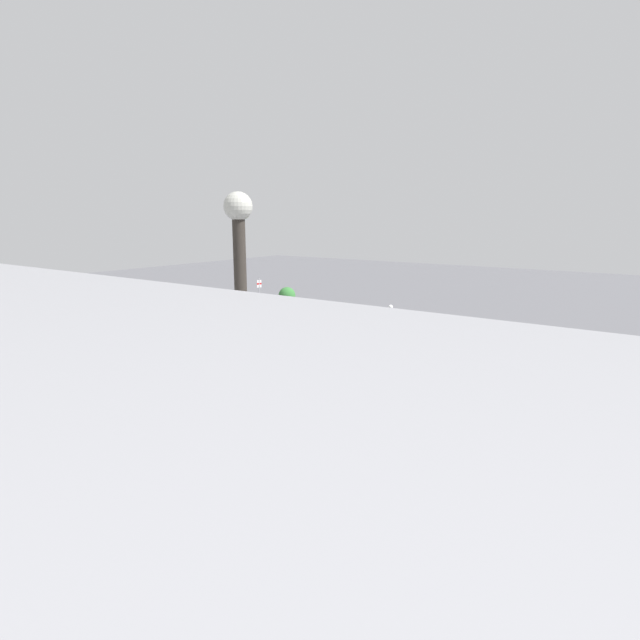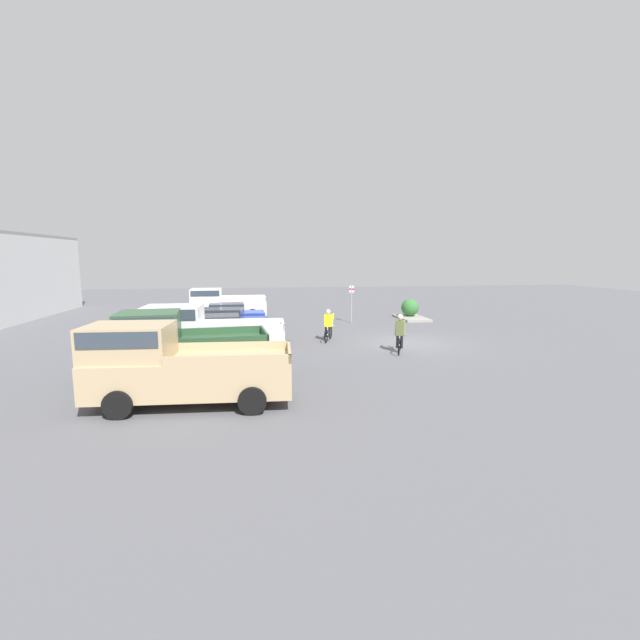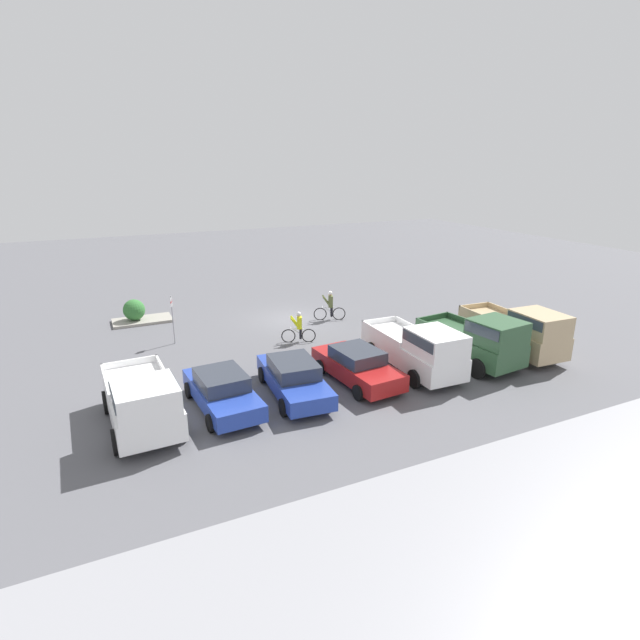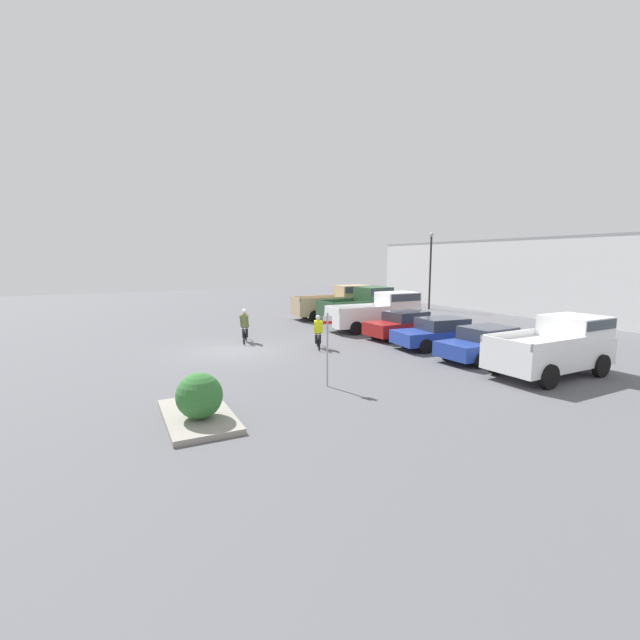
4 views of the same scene
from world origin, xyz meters
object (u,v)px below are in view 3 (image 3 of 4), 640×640
object	(u,v)px
pickup_truck_2	(419,348)
pickup_truck_3	(142,401)
cyclist_1	(330,306)
fire_lane_sign	(172,315)
sedan_0	(357,365)
shrub	(134,310)
cyclist_0	(299,327)
pickup_truck_0	(519,330)
sedan_2	(222,390)
sedan_1	(294,377)
pickup_truck_1	(478,340)

from	to	relation	value
pickup_truck_2	pickup_truck_3	size ratio (longest dim) A/B	1.14
cyclist_1	fire_lane_sign	world-z (taller)	fire_lane_sign
pickup_truck_2	sedan_0	bearing A→B (deg)	-6.96
sedan_0	shrub	bearing A→B (deg)	-58.75
cyclist_0	shrub	xyz separation A→B (m)	(7.14, -6.89, -0.04)
pickup_truck_0	fire_lane_sign	bearing A→B (deg)	-29.99
sedan_2	cyclist_0	xyz separation A→B (m)	(-5.29, -5.32, 0.08)
sedan_1	shrub	bearing A→B (deg)	-69.25
pickup_truck_1	sedan_0	bearing A→B (deg)	-7.34
sedan_1	fire_lane_sign	xyz separation A→B (m)	(3.22, -7.84, 0.78)
sedan_2	shrub	world-z (taller)	sedan_2
pickup_truck_1	cyclist_0	size ratio (longest dim) A/B	3.10
sedan_1	pickup_truck_0	bearing A→B (deg)	177.63
sedan_0	shrub	world-z (taller)	sedan_0
sedan_2	fire_lane_sign	xyz separation A→B (m)	(0.42, -7.77, 0.79)
sedan_1	cyclist_1	distance (m)	9.79
pickup_truck_1	pickup_truck_2	distance (m)	2.89
sedan_0	sedan_2	world-z (taller)	sedan_0
shrub	sedan_0	bearing A→B (deg)	121.25
sedan_2	pickup_truck_3	bearing A→B (deg)	9.14
pickup_truck_0	sedan_0	world-z (taller)	pickup_truck_0
sedan_1	pickup_truck_3	distance (m)	5.61
sedan_0	sedan_2	xyz separation A→B (m)	(5.60, -0.07, -0.02)
sedan_0	cyclist_0	size ratio (longest dim) A/B	2.86
sedan_1	sedan_2	bearing A→B (deg)	-1.47
cyclist_0	pickup_truck_3	bearing A→B (deg)	35.55
pickup_truck_2	cyclist_1	world-z (taller)	pickup_truck_2
sedan_2	fire_lane_sign	distance (m)	7.82
sedan_1	shrub	world-z (taller)	sedan_1
sedan_1	pickup_truck_2	bearing A→B (deg)	176.49
pickup_truck_2	sedan_1	xyz separation A→B (m)	(5.59, -0.34, -0.42)
sedan_2	cyclist_1	world-z (taller)	cyclist_1
cyclist_0	shrub	distance (m)	9.92
pickup_truck_1	pickup_truck_3	distance (m)	14.04
cyclist_0	pickup_truck_1	bearing A→B (deg)	134.26
pickup_truck_0	sedan_0	size ratio (longest dim) A/B	1.21
sedan_1	shrub	distance (m)	13.13
cyclist_0	sedan_1	bearing A→B (deg)	65.24
shrub	cyclist_0	bearing A→B (deg)	136.02
sedan_2	pickup_truck_3	xyz separation A→B (m)	(2.78, 0.45, 0.39)
sedan_1	sedan_0	bearing A→B (deg)	179.96
sedan_2	sedan_0	bearing A→B (deg)	179.25
pickup_truck_3	sedan_1	bearing A→B (deg)	-176.15
pickup_truck_1	pickup_truck_2	world-z (taller)	pickup_truck_1
sedan_0	shrub	size ratio (longest dim) A/B	3.91
pickup_truck_3	cyclist_0	xyz separation A→B (m)	(-8.07, -5.77, -0.31)
pickup_truck_0	pickup_truck_1	size ratio (longest dim) A/B	1.12
sedan_2	pickup_truck_1	bearing A→B (deg)	175.92
cyclist_1	shrub	size ratio (longest dim) A/B	1.45
sedan_0	sedan_1	distance (m)	2.80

